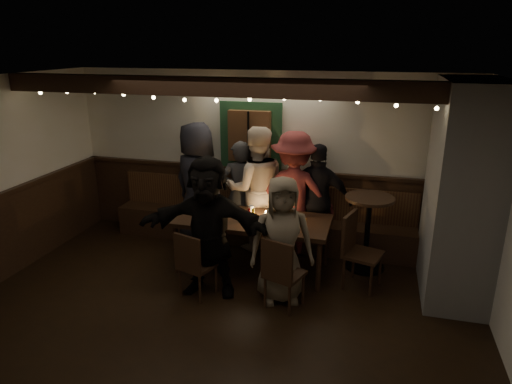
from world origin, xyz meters
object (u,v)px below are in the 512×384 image
(chair_end, at_px, (356,246))
(person_g, at_px, (282,240))
(chair_near_right, at_px, (281,270))
(person_a, at_px, (198,183))
(chair_near_left, at_px, (193,262))
(dining_table, at_px, (252,223))
(high_top, at_px, (368,224))
(person_b, at_px, (241,194))
(person_c, at_px, (256,189))
(person_d, at_px, (294,194))
(person_f, at_px, (208,227))
(person_e, at_px, (318,200))

(chair_end, bearing_deg, person_g, -146.31)
(chair_near_right, relative_size, person_a, 0.48)
(chair_near_left, distance_m, person_a, 1.78)
(dining_table, distance_m, high_top, 1.56)
(chair_end, xyz_separation_m, person_b, (-1.77, 0.85, 0.27))
(dining_table, bearing_deg, person_c, 100.52)
(person_d, distance_m, person_f, 1.61)
(person_e, relative_size, person_f, 0.94)
(person_c, relative_size, person_d, 1.02)
(chair_end, distance_m, high_top, 0.55)
(high_top, xyz_separation_m, person_d, (-1.07, 0.26, 0.25))
(high_top, xyz_separation_m, person_b, (-1.89, 0.32, 0.16))
(person_d, bearing_deg, person_b, -11.49)
(person_g, bearing_deg, person_c, 97.35)
(person_e, bearing_deg, high_top, 158.87)
(person_g, bearing_deg, high_top, 29.69)
(person_g, bearing_deg, dining_table, 110.96)
(chair_end, bearing_deg, person_b, 154.51)
(chair_near_right, relative_size, chair_end, 0.92)
(person_d, relative_size, person_f, 1.04)
(person_b, xyz_separation_m, person_c, (0.25, -0.04, 0.11))
(person_b, xyz_separation_m, person_f, (0.04, -1.47, 0.06))
(person_b, height_order, person_d, person_d)
(person_e, bearing_deg, person_f, 54.37)
(chair_end, xyz_separation_m, person_f, (-1.74, -0.62, 0.33))
(person_e, relative_size, person_g, 1.06)
(person_a, distance_m, person_e, 1.84)
(person_b, bearing_deg, chair_end, 139.12)
(dining_table, xyz_separation_m, person_c, (-0.13, 0.72, 0.25))
(chair_end, relative_size, person_c, 0.52)
(person_c, bearing_deg, high_top, 150.67)
(chair_end, distance_m, person_a, 2.61)
(person_c, relative_size, person_g, 1.20)
(person_f, height_order, person_g, person_f)
(dining_table, distance_m, chair_near_left, 1.04)
(chair_end, relative_size, person_f, 0.55)
(person_a, xyz_separation_m, person_g, (1.60, -1.37, -0.16))
(person_e, bearing_deg, person_b, 1.59)
(chair_near_right, bearing_deg, person_g, 100.94)
(dining_table, bearing_deg, person_f, -116.16)
(dining_table, relative_size, chair_near_left, 2.44)
(person_f, bearing_deg, person_e, 48.51)
(chair_end, xyz_separation_m, person_c, (-1.52, 0.81, 0.38))
(person_g, bearing_deg, person_f, 164.94)
(high_top, bearing_deg, dining_table, -163.70)
(person_e, bearing_deg, chair_near_right, 85.36)
(chair_near_left, bearing_deg, chair_near_right, 1.20)
(high_top, relative_size, person_c, 0.56)
(chair_near_left, bearing_deg, person_f, 55.06)
(high_top, distance_m, person_b, 1.92)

